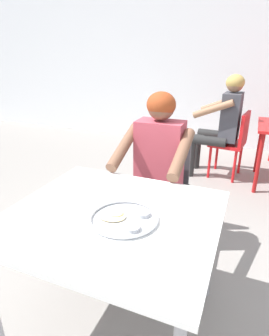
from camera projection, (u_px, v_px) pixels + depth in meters
The scene contains 7 objects.
back_wall at pixel (230, 37), 4.29m from camera, with size 12.00×0.12×3.40m, color white.
table_foreground at pixel (113, 226), 1.42m from camera, with size 1.02×0.93×0.73m.
thali_tray at pixel (123, 218), 1.33m from camera, with size 0.33×0.33×0.03m.
chair_foreground at pixel (163, 180), 2.31m from camera, with size 0.39×0.41×0.88m.
diner_foreground at pixel (156, 163), 2.03m from camera, with size 0.49×0.55×1.22m.
chair_red_left at pixel (234, 140), 3.44m from camera, with size 0.43×0.47×0.82m.
patron_background at pixel (223, 118), 3.37m from camera, with size 0.57×0.51×1.25m.
Camera 1 is at (0.48, -0.98, 1.45)m, focal length 30.24 mm.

